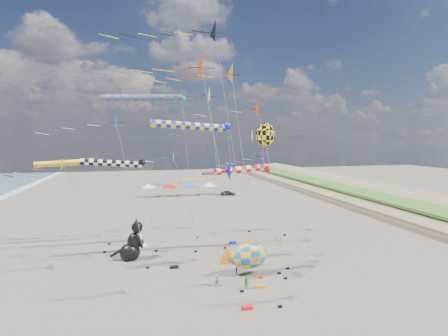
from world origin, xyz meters
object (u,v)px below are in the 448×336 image
parked_car (228,193)px  fish_inflatable (248,256)px  person_adult (217,278)px  cat_inflatable (132,239)px  child_blue (237,270)px  child_green (246,283)px

parked_car → fish_inflatable: bearing=-178.5°
person_adult → parked_car: person_adult is taller
cat_inflatable → parked_car: size_ratio=1.31×
fish_inflatable → parked_car: fish_inflatable is taller
person_adult → cat_inflatable: bearing=88.4°
person_adult → child_blue: 3.59m
cat_inflatable → fish_inflatable: cat_inflatable is taller
fish_inflatable → person_adult: fish_inflatable is taller
cat_inflatable → parked_car: cat_inflatable is taller
cat_inflatable → child_blue: (10.74, -7.20, -1.96)m
fish_inflatable → person_adult: bearing=-153.1°
fish_inflatable → child_blue: bearing=154.3°
person_adult → child_blue: (2.64, 2.41, -0.34)m
fish_inflatable → person_adult: 4.36m
fish_inflatable → parked_car: 50.47m
child_green → child_blue: bearing=116.0°
child_blue → child_green: bearing=-143.2°
cat_inflatable → parked_car: 47.23m
fish_inflatable → child_blue: 2.02m
cat_inflatable → child_blue: bearing=-30.0°
child_green → cat_inflatable: bearing=161.5°
child_blue → cat_inflatable: bearing=93.9°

